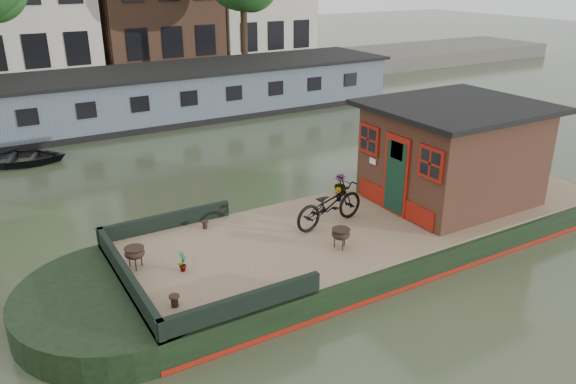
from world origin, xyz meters
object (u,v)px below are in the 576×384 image
cabin (453,152)px  brazier_rear (135,258)px  potted_plant_a (182,261)px  dinghy (15,154)px  bicycle (329,204)px  brazier_front (341,238)px

cabin → brazier_rear: 7.87m
potted_plant_a → brazier_rear: brazier_rear is taller
brazier_rear → dinghy: brazier_rear is taller
bicycle → dinghy: size_ratio=0.59×
brazier_front → dinghy: 12.48m
brazier_front → cabin: bearing=11.9°
bicycle → brazier_rear: bicycle is taller
brazier_front → dinghy: (-4.99, 11.43, -0.54)m
bicycle → dinghy: 11.72m
potted_plant_a → dinghy: 10.85m
cabin → brazier_front: cabin is taller
cabin → dinghy: size_ratio=1.27×
brazier_rear → dinghy: size_ratio=0.14×
cabin → brazier_rear: bearing=176.2°
cabin → bicycle: 3.53m
potted_plant_a → brazier_front: bearing=-13.3°
brazier_rear → bicycle: bearing=-3.4°
brazier_front → bicycle: bearing=67.3°
bicycle → brazier_front: size_ratio=4.30×
cabin → brazier_front: 4.11m
bicycle → potted_plant_a: bicycle is taller
brazier_front → brazier_rear: (-3.89, 1.34, 0.00)m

